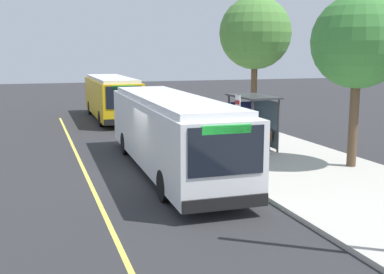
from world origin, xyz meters
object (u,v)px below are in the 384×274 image
transit_bus_second (111,96)px  waiting_bench (260,138)px  transit_bus_main (170,130)px  pedestrian_commuter (241,136)px  route_sign_post (238,120)px

transit_bus_second → waiting_bench: transit_bus_second is taller
transit_bus_main → waiting_bench: (-2.21, 5.04, -0.99)m
transit_bus_second → waiting_bench: bearing=19.7°
transit_bus_second → pedestrian_commuter: (14.98, 3.10, -0.50)m
route_sign_post → waiting_bench: bearing=137.6°
route_sign_post → transit_bus_second: bearing=-171.1°
route_sign_post → transit_bus_main: bearing=-96.7°
transit_bus_main → transit_bus_second: size_ratio=1.15×
route_sign_post → pedestrian_commuter: size_ratio=1.66×
route_sign_post → pedestrian_commuter: bearing=148.1°
transit_bus_second → pedestrian_commuter: transit_bus_second is taller
transit_bus_main → route_sign_post: (0.32, 2.73, 0.34)m
transit_bus_main → transit_bus_second: bearing=179.1°
waiting_bench → pedestrian_commuter: 2.35m
transit_bus_main → route_sign_post: size_ratio=4.33×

